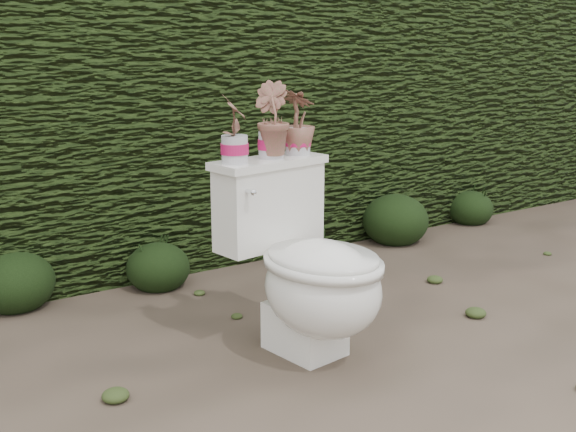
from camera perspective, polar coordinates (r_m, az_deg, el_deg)
ground at (r=3.01m, az=-1.29°, el=-10.73°), size 60.00×60.00×0.00m
hedge at (r=4.21m, az=-13.15°, el=7.34°), size 8.00×1.00×1.60m
toilet at (r=2.88m, az=1.63°, el=-4.30°), size 0.55×0.74×0.78m
potted_plant_left at (r=2.83m, az=-4.26°, el=6.71°), size 0.15×0.16×0.25m
potted_plant_center at (r=2.94m, az=-1.35°, el=7.45°), size 0.14×0.17×0.30m
potted_plant_right at (r=3.04m, az=0.79°, el=7.28°), size 0.19×0.19×0.26m
liriope_clump_2 at (r=3.68m, az=-20.87°, el=-4.48°), size 0.38×0.38×0.31m
liriope_clump_3 at (r=3.78m, az=-10.24°, el=-3.63°), size 0.33×0.33×0.26m
liriope_clump_4 at (r=4.27m, az=0.26°, el=-0.94°), size 0.40×0.40×0.32m
liriope_clump_5 at (r=4.58m, az=8.50°, el=0.01°), size 0.42×0.42×0.33m
liriope_clump_6 at (r=5.17m, az=14.23°, el=0.88°), size 0.31×0.31×0.25m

